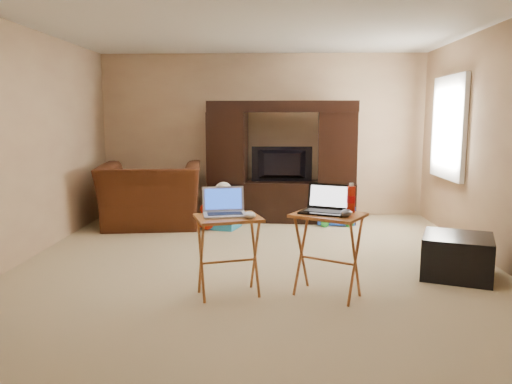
{
  "coord_description": "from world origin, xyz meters",
  "views": [
    {
      "loc": [
        0.16,
        -5.09,
        1.54
      ],
      "look_at": [
        0.0,
        -0.2,
        0.8
      ],
      "focal_mm": 35.0,
      "sensor_mm": 36.0,
      "label": 1
    }
  ],
  "objects_px": {
    "recliner": "(151,195)",
    "tray_table_right": "(328,255)",
    "mouse_right": "(346,213)",
    "entertainment_center": "(282,162)",
    "ottoman": "(457,256)",
    "child_rocker": "(223,208)",
    "tray_table_left": "(229,256)",
    "plush_toy": "(207,216)",
    "push_toy": "(336,211)",
    "television": "(282,164)",
    "mouse_left": "(250,215)",
    "water_bottle": "(351,199)",
    "laptop_left": "(225,202)",
    "laptop_right": "(324,199)"
  },
  "relations": [
    {
      "from": "recliner",
      "to": "tray_table_right",
      "type": "xyz_separation_m",
      "value": [
        2.18,
        -2.71,
        -0.08
      ]
    },
    {
      "from": "tray_table_right",
      "to": "mouse_right",
      "type": "distance_m",
      "value": 0.43
    },
    {
      "from": "entertainment_center",
      "to": "ottoman",
      "type": "bearing_deg",
      "value": -53.59
    },
    {
      "from": "entertainment_center",
      "to": "child_rocker",
      "type": "relative_size",
      "value": 3.85
    },
    {
      "from": "entertainment_center",
      "to": "tray_table_left",
      "type": "distance_m",
      "value": 3.28
    },
    {
      "from": "plush_toy",
      "to": "push_toy",
      "type": "xyz_separation_m",
      "value": [
        1.81,
        0.37,
        0.01
      ]
    },
    {
      "from": "television",
      "to": "plush_toy",
      "type": "relative_size",
      "value": 2.36
    },
    {
      "from": "push_toy",
      "to": "tray_table_left",
      "type": "height_order",
      "value": "tray_table_left"
    },
    {
      "from": "child_rocker",
      "to": "tray_table_left",
      "type": "relative_size",
      "value": 0.8
    },
    {
      "from": "mouse_left",
      "to": "tray_table_right",
      "type": "bearing_deg",
      "value": 6.91
    },
    {
      "from": "push_toy",
      "to": "tray_table_right",
      "type": "height_order",
      "value": "tray_table_right"
    },
    {
      "from": "water_bottle",
      "to": "laptop_left",
      "type": "bearing_deg",
      "value": -176.81
    },
    {
      "from": "push_toy",
      "to": "tray_table_left",
      "type": "relative_size",
      "value": 0.76
    },
    {
      "from": "recliner",
      "to": "water_bottle",
      "type": "relative_size",
      "value": 6.1
    },
    {
      "from": "recliner",
      "to": "laptop_left",
      "type": "distance_m",
      "value": 3.01
    },
    {
      "from": "recliner",
      "to": "entertainment_center",
      "type": "bearing_deg",
      "value": -172.84
    },
    {
      "from": "mouse_left",
      "to": "plush_toy",
      "type": "bearing_deg",
      "value": 105.36
    },
    {
      "from": "tray_table_right",
      "to": "television",
      "type": "bearing_deg",
      "value": 125.7
    },
    {
      "from": "laptop_left",
      "to": "tray_table_right",
      "type": "bearing_deg",
      "value": -12.38
    },
    {
      "from": "television",
      "to": "mouse_left",
      "type": "height_order",
      "value": "television"
    },
    {
      "from": "recliner",
      "to": "ottoman",
      "type": "bearing_deg",
      "value": 141.32
    },
    {
      "from": "tray_table_right",
      "to": "water_bottle",
      "type": "bearing_deg",
      "value": 51.38
    },
    {
      "from": "laptop_right",
      "to": "recliner",
      "type": "bearing_deg",
      "value": 151.34
    },
    {
      "from": "recliner",
      "to": "tray_table_left",
      "type": "distance_m",
      "value": 3.03
    },
    {
      "from": "child_rocker",
      "to": "laptop_left",
      "type": "distance_m",
      "value": 2.68
    },
    {
      "from": "child_rocker",
      "to": "mouse_right",
      "type": "relative_size",
      "value": 3.8
    },
    {
      "from": "laptop_right",
      "to": "mouse_right",
      "type": "bearing_deg",
      "value": -16.66
    },
    {
      "from": "recliner",
      "to": "mouse_left",
      "type": "relative_size",
      "value": 9.62
    },
    {
      "from": "entertainment_center",
      "to": "laptop_right",
      "type": "xyz_separation_m",
      "value": [
        0.3,
        -3.17,
        -0.03
      ]
    },
    {
      "from": "laptop_right",
      "to": "water_bottle",
      "type": "distance_m",
      "value": 0.25
    },
    {
      "from": "television",
      "to": "recliner",
      "type": "distance_m",
      "value": 1.94
    },
    {
      "from": "mouse_left",
      "to": "water_bottle",
      "type": "distance_m",
      "value": 0.88
    },
    {
      "from": "entertainment_center",
      "to": "mouse_right",
      "type": "distance_m",
      "value": 3.34
    },
    {
      "from": "recliner",
      "to": "child_rocker",
      "type": "xyz_separation_m",
      "value": [
        1.01,
        -0.08,
        -0.16
      ]
    },
    {
      "from": "entertainment_center",
      "to": "plush_toy",
      "type": "bearing_deg",
      "value": -143.08
    },
    {
      "from": "television",
      "to": "recliner",
      "type": "relative_size",
      "value": 0.66
    },
    {
      "from": "push_toy",
      "to": "water_bottle",
      "type": "xyz_separation_m",
      "value": [
        -0.24,
        -2.8,
        0.64
      ]
    },
    {
      "from": "television",
      "to": "plush_toy",
      "type": "distance_m",
      "value": 1.38
    },
    {
      "from": "laptop_right",
      "to": "mouse_right",
      "type": "xyz_separation_m",
      "value": [
        0.17,
        -0.14,
        -0.09
      ]
    },
    {
      "from": "recliner",
      "to": "laptop_right",
      "type": "relative_size",
      "value": 3.59
    },
    {
      "from": "recliner",
      "to": "water_bottle",
      "type": "distance_m",
      "value": 3.57
    },
    {
      "from": "television",
      "to": "tray_table_right",
      "type": "relative_size",
      "value": 1.23
    },
    {
      "from": "ottoman",
      "to": "tray_table_right",
      "type": "distance_m",
      "value": 1.45
    },
    {
      "from": "recliner",
      "to": "push_toy",
      "type": "distance_m",
      "value": 2.63
    },
    {
      "from": "recliner",
      "to": "mouse_right",
      "type": "bearing_deg",
      "value": 121.92
    },
    {
      "from": "television",
      "to": "plush_toy",
      "type": "height_order",
      "value": "television"
    },
    {
      "from": "tray_table_right",
      "to": "laptop_left",
      "type": "height_order",
      "value": "laptop_left"
    },
    {
      "from": "push_toy",
      "to": "entertainment_center",
      "type": "bearing_deg",
      "value": 162.47
    },
    {
      "from": "television",
      "to": "mouse_left",
      "type": "xyz_separation_m",
      "value": [
        -0.33,
        -3.22,
        -0.12
      ]
    },
    {
      "from": "mouse_left",
      "to": "water_bottle",
      "type": "bearing_deg",
      "value": 10.52
    }
  ]
}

